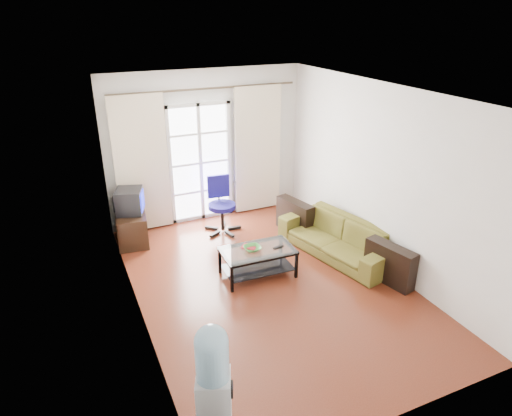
{
  "coord_description": "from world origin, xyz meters",
  "views": [
    {
      "loc": [
        -2.44,
        -4.99,
        3.63
      ],
      "look_at": [
        -0.04,
        0.35,
        1.05
      ],
      "focal_mm": 32.0,
      "sensor_mm": 36.0,
      "label": 1
    }
  ],
  "objects_px": {
    "coffee_table": "(258,259)",
    "water_cooler": "(214,392)",
    "sofa": "(337,238)",
    "task_chair": "(222,216)",
    "tv_stand": "(132,228)",
    "crt_tv": "(128,201)"
  },
  "relations": [
    {
      "from": "coffee_table",
      "to": "water_cooler",
      "type": "bearing_deg",
      "value": -121.39
    },
    {
      "from": "sofa",
      "to": "task_chair",
      "type": "xyz_separation_m",
      "value": [
        -1.38,
        1.54,
        -0.0
      ]
    },
    {
      "from": "sofa",
      "to": "water_cooler",
      "type": "relative_size",
      "value": 1.53
    },
    {
      "from": "sofa",
      "to": "coffee_table",
      "type": "distance_m",
      "value": 1.42
    },
    {
      "from": "sofa",
      "to": "water_cooler",
      "type": "bearing_deg",
      "value": -61.87
    },
    {
      "from": "tv_stand",
      "to": "crt_tv",
      "type": "relative_size",
      "value": 1.31
    },
    {
      "from": "tv_stand",
      "to": "coffee_table",
      "type": "bearing_deg",
      "value": -43.1
    },
    {
      "from": "crt_tv",
      "to": "water_cooler",
      "type": "bearing_deg",
      "value": -72.45
    },
    {
      "from": "crt_tv",
      "to": "task_chair",
      "type": "relative_size",
      "value": 0.56
    },
    {
      "from": "tv_stand",
      "to": "sofa",
      "type": "bearing_deg",
      "value": -23.54
    },
    {
      "from": "tv_stand",
      "to": "water_cooler",
      "type": "height_order",
      "value": "water_cooler"
    },
    {
      "from": "sofa",
      "to": "coffee_table",
      "type": "relative_size",
      "value": 1.98
    },
    {
      "from": "tv_stand",
      "to": "task_chair",
      "type": "relative_size",
      "value": 0.73
    },
    {
      "from": "coffee_table",
      "to": "water_cooler",
      "type": "xyz_separation_m",
      "value": [
        -1.55,
        -2.54,
        0.45
      ]
    },
    {
      "from": "crt_tv",
      "to": "coffee_table",
      "type": "bearing_deg",
      "value": -33.12
    },
    {
      "from": "water_cooler",
      "to": "coffee_table",
      "type": "bearing_deg",
      "value": 80.21
    },
    {
      "from": "sofa",
      "to": "coffee_table",
      "type": "height_order",
      "value": "sofa"
    },
    {
      "from": "crt_tv",
      "to": "task_chair",
      "type": "height_order",
      "value": "task_chair"
    },
    {
      "from": "crt_tv",
      "to": "task_chair",
      "type": "xyz_separation_m",
      "value": [
        1.52,
        -0.26,
        -0.44
      ]
    },
    {
      "from": "coffee_table",
      "to": "crt_tv",
      "type": "xyz_separation_m",
      "value": [
        -1.48,
        1.87,
        0.45
      ]
    },
    {
      "from": "task_chair",
      "to": "water_cooler",
      "type": "height_order",
      "value": "water_cooler"
    },
    {
      "from": "sofa",
      "to": "crt_tv",
      "type": "height_order",
      "value": "crt_tv"
    }
  ]
}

